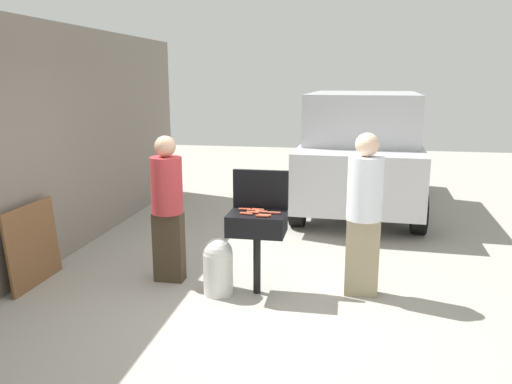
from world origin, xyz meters
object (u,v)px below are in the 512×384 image
at_px(propane_tank, 218,265).
at_px(leaning_board, 33,245).
at_px(hot_dog_0, 253,212).
at_px(person_right, 364,209).
at_px(hot_dog_5, 258,210).
at_px(hot_dog_7, 246,214).
at_px(hot_dog_3, 245,209).
at_px(hot_dog_1, 262,212).
at_px(parked_minivan, 362,150).
at_px(hot_dog_8, 265,215).
at_px(hot_dog_2, 253,210).
at_px(hot_dog_6, 262,216).
at_px(hot_dog_4, 274,213).
at_px(bbq_grill, 257,226).
at_px(person_left, 167,204).

height_order(propane_tank, leaning_board, leaning_board).
xyz_separation_m(hot_dog_0, person_right, (1.14, 0.19, 0.04)).
height_order(hot_dog_5, hot_dog_7, same).
distance_m(propane_tank, leaning_board, 2.10).
distance_m(hot_dog_3, leaning_board, 2.40).
bearing_deg(hot_dog_1, hot_dog_7, -143.42).
bearing_deg(parked_minivan, hot_dog_8, 78.69).
relative_size(hot_dog_2, person_right, 0.08).
bearing_deg(hot_dog_0, hot_dog_7, -135.67).
relative_size(hot_dog_6, propane_tank, 0.21).
height_order(person_right, parked_minivan, parked_minivan).
xyz_separation_m(propane_tank, person_right, (1.50, 0.27, 0.62)).
xyz_separation_m(hot_dog_7, propane_tank, (-0.30, -0.02, -0.58)).
relative_size(hot_dog_5, hot_dog_6, 1.00).
relative_size(hot_dog_8, propane_tank, 0.21).
xyz_separation_m(hot_dog_1, hot_dog_3, (-0.20, 0.07, 0.00)).
height_order(hot_dog_1, hot_dog_6, same).
bearing_deg(hot_dog_7, hot_dog_3, 106.50).
relative_size(hot_dog_3, hot_dog_4, 1.00).
xyz_separation_m(hot_dog_5, parked_minivan, (1.15, 3.98, 0.13)).
relative_size(propane_tank, parked_minivan, 0.14).
distance_m(bbq_grill, parked_minivan, 4.24).
bearing_deg(hot_dog_1, parked_minivan, 74.86).
bearing_deg(person_left, bbq_grill, -14.53).
bearing_deg(hot_dog_7, hot_dog_1, 36.58).
height_order(hot_dog_0, person_right, person_right).
distance_m(propane_tank, person_left, 0.90).
height_order(hot_dog_1, hot_dog_4, same).
relative_size(hot_dog_2, hot_dog_4, 1.00).
xyz_separation_m(hot_dog_1, hot_dog_7, (-0.14, -0.11, 0.00)).
bearing_deg(hot_dog_0, hot_dog_8, -32.40).
height_order(propane_tank, parked_minivan, parked_minivan).
height_order(hot_dog_0, parked_minivan, parked_minivan).
distance_m(bbq_grill, hot_dog_8, 0.21).
bearing_deg(hot_dog_1, hot_dog_4, -8.67).
bearing_deg(bbq_grill, hot_dog_0, -149.77).
xyz_separation_m(propane_tank, leaning_board, (-2.09, -0.10, 0.14)).
distance_m(hot_dog_8, parked_minivan, 4.32).
relative_size(hot_dog_0, hot_dog_1, 1.00).
distance_m(hot_dog_3, hot_dog_8, 0.33).
bearing_deg(person_left, hot_dog_0, -16.12).
bearing_deg(hot_dog_5, hot_dog_1, -56.75).
height_order(hot_dog_1, hot_dog_2, same).
distance_m(person_left, person_right, 2.14).
height_order(hot_dog_5, propane_tank, hot_dog_5).
bearing_deg(hot_dog_0, hot_dog_2, 99.06).
distance_m(hot_dog_0, hot_dog_3, 0.16).
bearing_deg(hot_dog_7, leaning_board, -177.17).
height_order(bbq_grill, hot_dog_6, hot_dog_6).
bearing_deg(hot_dog_8, hot_dog_2, 131.02).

